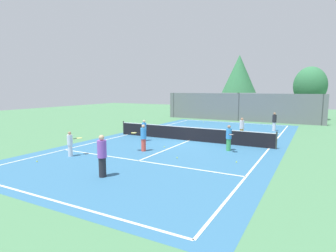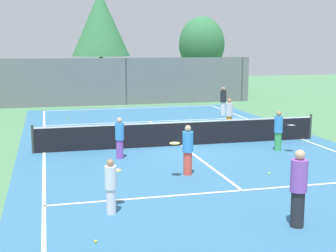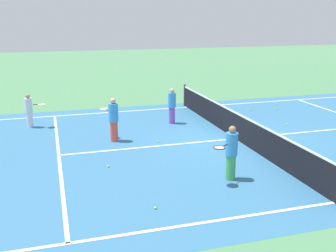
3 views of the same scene
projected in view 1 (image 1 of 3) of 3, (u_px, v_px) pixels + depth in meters
name	position (u px, v px, depth m)	size (l,w,h in m)	color
ground_plane	(189.00, 141.00, 19.82)	(80.00, 80.00, 0.00)	#4C8456
court_surface	(189.00, 141.00, 19.82)	(13.00, 25.00, 0.01)	teal
tennis_net	(189.00, 134.00, 19.75)	(11.90, 0.10, 1.10)	#333833
perimeter_fence	(239.00, 107.00, 31.79)	(18.00, 0.12, 3.20)	slate
tree_0	(239.00, 74.00, 35.61)	(4.37, 4.37, 8.08)	brown
tree_1	(310.00, 86.00, 32.64)	(3.74, 3.44, 6.34)	brown
player_0	(242.00, 128.00, 20.54)	(0.34, 0.34, 1.58)	orange
player_1	(229.00, 138.00, 16.48)	(0.67, 0.89, 1.56)	#3FA559
player_2	(70.00, 144.00, 15.13)	(0.53, 0.88, 1.39)	silver
player_3	(143.00, 137.00, 16.37)	(0.90, 0.66, 1.61)	#E54C3F
player_4	(144.00, 130.00, 19.61)	(0.32, 0.32, 1.51)	purple
player_5	(274.00, 122.00, 24.24)	(0.35, 0.35, 1.65)	silver
player_6	(102.00, 156.00, 11.54)	(0.39, 0.39, 1.81)	#232328
ball_crate	(211.00, 137.00, 20.06)	(0.46, 0.38, 0.43)	blue
tennis_ball_0	(163.00, 128.00, 26.16)	(0.07, 0.07, 0.07)	#CCE533
tennis_ball_1	(269.00, 145.00, 18.13)	(0.07, 0.07, 0.07)	#CCE533
tennis_ball_2	(169.00, 129.00, 25.09)	(0.07, 0.07, 0.07)	#CCE533
tennis_ball_3	(177.00, 158.00, 14.75)	(0.07, 0.07, 0.07)	#CCE533
tennis_ball_4	(236.00, 162.00, 13.90)	(0.07, 0.07, 0.07)	#CCE533
tennis_ball_5	(37.00, 161.00, 14.00)	(0.07, 0.07, 0.07)	#CCE533
tennis_ball_6	(204.00, 122.00, 30.53)	(0.07, 0.07, 0.07)	#CCE533
tennis_ball_7	(185.00, 124.00, 29.06)	(0.07, 0.07, 0.07)	#CCE533
tennis_ball_8	(191.00, 133.00, 22.91)	(0.07, 0.07, 0.07)	#CCE533
tennis_ball_9	(161.00, 131.00, 24.08)	(0.07, 0.07, 0.07)	#CCE533
tennis_ball_10	(164.00, 147.00, 17.50)	(0.07, 0.07, 0.07)	#CCE533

